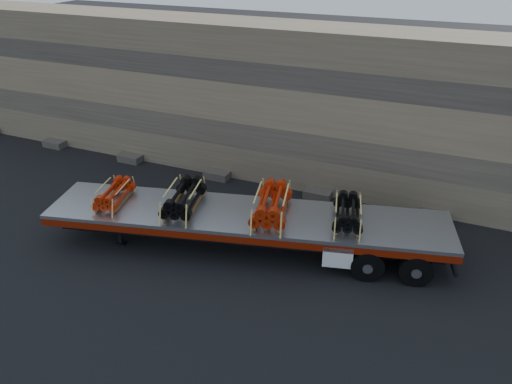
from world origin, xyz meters
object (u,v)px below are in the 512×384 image
(bundle_midfront, at_px, (184,198))
(bundle_rear, at_px, (348,213))
(bundle_front, at_px, (114,194))
(bundle_midrear, at_px, (272,205))
(trailer, at_px, (246,230))

(bundle_midfront, xyz_separation_m, bundle_rear, (5.71, 1.41, -0.05))
(bundle_front, height_order, bundle_midrear, bundle_midrear)
(trailer, distance_m, bundle_rear, 3.74)
(bundle_front, relative_size, bundle_midfront, 0.83)
(bundle_midrear, relative_size, bundle_rear, 1.21)
(bundle_front, xyz_separation_m, bundle_rear, (8.32, 2.06, 0.02))
(trailer, bearing_deg, bundle_midrear, -0.00)
(bundle_midfront, xyz_separation_m, bundle_midrear, (3.13, 0.77, 0.03))
(trailer, xyz_separation_m, bundle_midrear, (0.89, 0.22, 1.16))
(bundle_midrear, bearing_deg, trailer, 180.00)
(bundle_midfront, bearing_deg, bundle_front, -180.00)
(bundle_midfront, bearing_deg, bundle_rear, -0.00)
(bundle_front, relative_size, bundle_midrear, 0.77)
(trailer, relative_size, bundle_midrear, 5.93)
(bundle_front, bearing_deg, bundle_midfront, 0.00)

